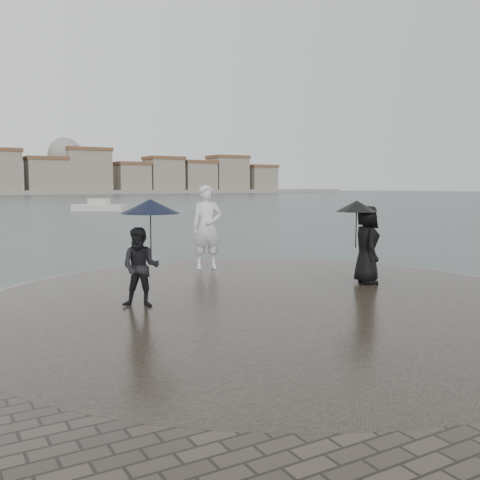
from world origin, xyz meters
TOP-DOWN VIEW (x-y plane):
  - ground at (0.00, 0.00)m, footprint 400.00×400.00m
  - kerb_ring at (0.00, 3.50)m, footprint 12.50×12.50m
  - quay_tip at (0.00, 3.50)m, footprint 11.90×11.90m
  - statue at (0.65, 7.74)m, footprint 0.97×0.78m
  - visitor_left at (-2.45, 4.20)m, footprint 1.29×1.15m
  - visitor_right at (2.83, 3.86)m, footprint 1.21×1.13m
  - boats at (2.24, 55.94)m, footprint 17.81×17.45m

SIDE VIEW (x-z plane):
  - ground at x=0.00m, z-range 0.00..0.00m
  - kerb_ring at x=0.00m, z-range 0.00..0.32m
  - quay_tip at x=0.00m, z-range 0.00..0.36m
  - boats at x=2.24m, z-range -0.37..1.13m
  - visitor_right at x=2.83m, z-range 0.49..2.44m
  - statue at x=0.65m, z-range 0.36..2.66m
  - visitor_left at x=-2.45m, z-range 0.52..2.56m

